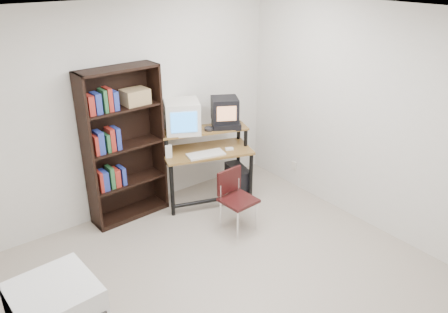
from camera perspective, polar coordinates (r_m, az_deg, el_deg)
floor at (r=4.60m, az=1.48°, el=-16.23°), size 4.00×4.00×0.01m
ceiling at (r=3.51m, az=1.96°, el=18.02°), size 4.00×4.00×0.01m
back_wall at (r=5.46m, az=-11.65°, el=5.89°), size 4.00×0.01×2.60m
right_wall at (r=5.28m, az=18.91°, el=4.39°), size 0.01×4.00×2.60m
computer_desk at (r=5.69m, az=-2.31°, el=0.44°), size 1.26×0.90×0.98m
crt_monitor at (r=5.55m, az=-5.50°, el=5.21°), size 0.57×0.57×0.41m
vcr at (r=5.71m, az=0.29°, el=4.12°), size 0.44×0.40×0.08m
crt_tv at (r=5.69m, az=0.10°, el=6.14°), size 0.45×0.44×0.31m
cd_spindle at (r=5.60m, az=-1.98°, el=3.55°), size 0.17×0.17×0.05m
keyboard at (r=5.50m, az=-2.39°, el=0.21°), size 0.51×0.31×0.03m
mousepad at (r=5.67m, az=0.86°, el=0.83°), size 0.28×0.26×0.01m
mouse at (r=5.65m, az=0.69°, el=0.97°), size 0.12×0.09×0.03m
desk_speaker at (r=5.45m, az=-7.22°, el=0.60°), size 0.11×0.11×0.17m
pc_tower at (r=6.00m, az=1.80°, el=-3.17°), size 0.30×0.48×0.42m
school_chair at (r=5.17m, az=1.45°, el=-4.96°), size 0.40×0.40×0.74m
bookshelf at (r=5.36m, az=-13.09°, el=1.59°), size 0.96×0.36×1.90m
wall_outlet at (r=6.30m, az=9.12°, el=-1.19°), size 0.02×0.08×0.12m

